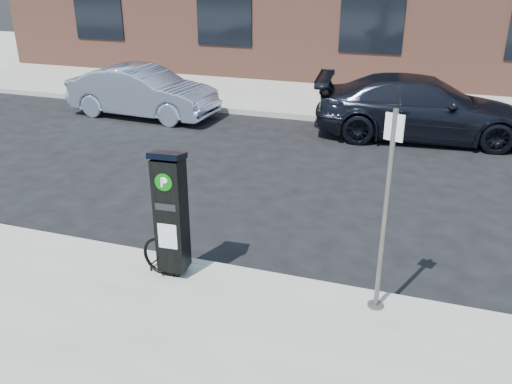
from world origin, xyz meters
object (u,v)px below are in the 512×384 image
at_px(parking_kiosk, 171,213).
at_px(bike_rack, 161,256).
at_px(car_silver, 143,92).
at_px(sign_pole, 385,216).
at_px(car_dark, 422,108).

relative_size(parking_kiosk, bike_rack, 3.20).
bearing_deg(car_silver, sign_pole, -131.55).
height_order(sign_pole, bike_rack, sign_pole).
height_order(sign_pole, car_dark, sign_pole).
xyz_separation_m(bike_rack, car_silver, (-4.45, 7.45, 0.27)).
height_order(parking_kiosk, bike_rack, parking_kiosk).
bearing_deg(parking_kiosk, car_dark, 66.22).
relative_size(bike_rack, car_silver, 0.13).
height_order(bike_rack, car_silver, car_silver).
bearing_deg(sign_pole, bike_rack, -155.17).
bearing_deg(car_silver, bike_rack, -145.74).
height_order(bike_rack, car_dark, car_dark).
bearing_deg(car_silver, car_dark, -83.37).
height_order(car_silver, car_dark, car_dark).
bearing_deg(bike_rack, parking_kiosk, 32.17).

